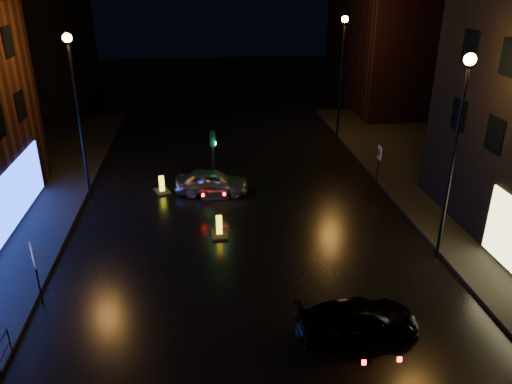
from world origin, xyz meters
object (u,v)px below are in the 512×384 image
(road_sign_left, at_px, (34,260))
(road_sign_right, at_px, (379,156))
(bollard_near, at_px, (219,231))
(bollard_far, at_px, (162,189))
(dark_sedan, at_px, (358,319))
(silver_hatchback, at_px, (212,182))
(traffic_signal, at_px, (214,182))

(road_sign_left, relative_size, road_sign_right, 1.08)
(bollard_near, distance_m, bollard_far, 5.92)
(dark_sedan, height_order, bollard_near, dark_sedan)
(silver_hatchback, height_order, bollard_far, silver_hatchback)
(dark_sedan, bearing_deg, silver_hatchback, 14.15)
(traffic_signal, relative_size, silver_hatchback, 0.89)
(silver_hatchback, height_order, dark_sedan, silver_hatchback)
(traffic_signal, relative_size, road_sign_right, 1.52)
(bollard_near, bearing_deg, dark_sedan, -60.68)
(silver_hatchback, xyz_separation_m, road_sign_left, (-6.44, -9.16, 1.17))
(bollard_near, height_order, road_sign_left, road_sign_left)
(silver_hatchback, xyz_separation_m, road_sign_right, (9.21, 0.12, 1.04))
(road_sign_left, height_order, road_sign_right, road_sign_left)
(traffic_signal, height_order, road_sign_left, traffic_signal)
(silver_hatchback, xyz_separation_m, bollard_far, (-2.71, 0.42, -0.46))
(silver_hatchback, height_order, road_sign_right, road_sign_right)
(traffic_signal, bearing_deg, road_sign_right, -0.95)
(traffic_signal, xyz_separation_m, road_sign_left, (-6.56, -9.43, 1.33))
(dark_sedan, bearing_deg, traffic_signal, 13.28)
(bollard_far, relative_size, road_sign_left, 0.51)
(traffic_signal, xyz_separation_m, bollard_near, (0.03, -5.04, -0.29))
(silver_hatchback, bearing_deg, traffic_signal, -15.73)
(bollard_far, height_order, road_sign_left, road_sign_left)
(traffic_signal, distance_m, road_sign_left, 11.56)
(silver_hatchback, relative_size, dark_sedan, 0.94)
(traffic_signal, relative_size, bollard_far, 2.75)
(bollard_far, bearing_deg, road_sign_left, -132.80)
(dark_sedan, relative_size, bollard_near, 3.65)
(silver_hatchback, distance_m, road_sign_right, 9.27)
(silver_hatchback, xyz_separation_m, bollard_near, (0.14, -4.77, -0.45))
(traffic_signal, distance_m, bollard_near, 5.05)
(bollard_far, bearing_deg, silver_hatchback, -30.28)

